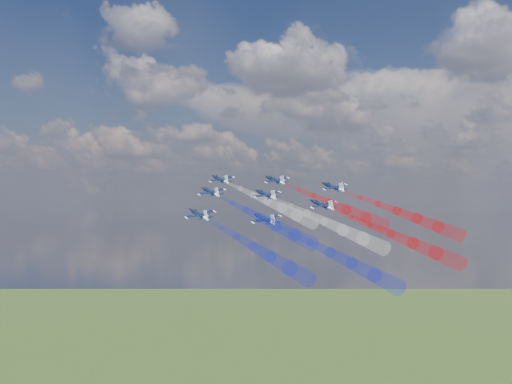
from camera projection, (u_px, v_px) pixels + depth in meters
The scene contains 16 objects.
jet_lead at pixel (220, 179), 195.77m from camera, with size 8.83×11.04×2.94m, color black, non-canonical shape.
trail_lead at pixel (267, 201), 174.90m from camera, with size 3.68×42.66×3.68m, color white, non-canonical shape.
jet_inner_left at pixel (210, 192), 178.43m from camera, with size 8.83×11.04×2.94m, color black, non-canonical shape.
trail_inner_left at pixel (261, 218), 157.55m from camera, with size 3.68×42.66×3.68m, color #1726CA, non-canonical shape.
jet_inner_right at pixel (275, 180), 191.67m from camera, with size 8.83×11.04×2.94m, color black, non-canonical shape.
trail_inner_right at pixel (330, 203), 170.80m from camera, with size 3.68×42.66×3.68m, color red, non-canonical shape.
jet_outer_left at pixel (199, 214), 164.02m from camera, with size 8.83×11.04×2.94m, color black, non-canonical shape.
trail_outer_left at pixel (253, 246), 143.14m from camera, with size 3.68×42.66×3.68m, color #1726CA, non-canonical shape.
jet_center_third at pixel (266, 195), 175.72m from camera, with size 8.83×11.04×2.94m, color black, non-canonical shape.
trail_center_third at pixel (324, 221), 154.84m from camera, with size 3.68×42.66×3.68m, color white, non-canonical shape.
jet_outer_right at pixel (333, 187), 185.97m from camera, with size 8.83×11.04×2.94m, color black, non-canonical shape.
trail_outer_right at pixel (397, 211), 165.09m from camera, with size 3.68×42.66×3.68m, color red, non-canonical shape.
jet_rear_left at pixel (265, 219), 159.22m from camera, with size 8.83×11.04×2.94m, color black, non-canonical shape.
trail_rear_left at pixel (330, 252), 138.35m from camera, with size 3.68×42.66×3.68m, color #1726CA, non-canonical shape.
jet_rear_right at pixel (322, 205), 170.67m from camera, with size 8.83×11.04×2.94m, color black, non-canonical shape.
trail_rear_right at pixel (391, 234), 149.80m from camera, with size 3.68×42.66×3.68m, color red, non-canonical shape.
Camera 1 is at (94.48, -173.90, 138.80)m, focal length 43.38 mm.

